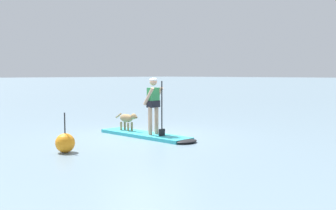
# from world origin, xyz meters

# --- Properties ---
(ground_plane) EXTENTS (400.00, 400.00, 0.00)m
(ground_plane) POSITION_xyz_m (0.00, 0.00, 0.00)
(ground_plane) COLOR slate
(paddleboard) EXTENTS (3.56, 0.89, 0.10)m
(paddleboard) POSITION_xyz_m (0.23, 0.01, 0.05)
(paddleboard) COLOR #33B2BF
(paddleboard) RESTS_ON ground_plane
(person_paddler) EXTENTS (0.61, 0.48, 1.67)m
(person_paddler) POSITION_xyz_m (0.40, 0.01, 1.07)
(person_paddler) COLOR tan
(person_paddler) RESTS_ON paddleboard
(dog) EXTENTS (1.03, 0.24, 0.56)m
(dog) POSITION_xyz_m (-0.78, -0.03, 0.48)
(dog) COLOR #997A51
(dog) RESTS_ON paddleboard
(marker_buoy) EXTENTS (0.47, 0.47, 0.97)m
(marker_buoy) POSITION_xyz_m (0.51, -2.98, 0.24)
(marker_buoy) COLOR orange
(marker_buoy) RESTS_ON ground_plane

